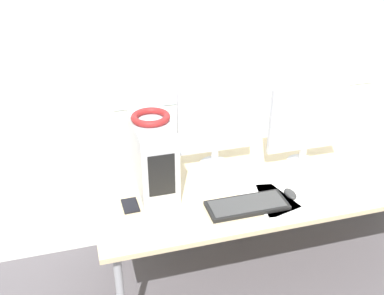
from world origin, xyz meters
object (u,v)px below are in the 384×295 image
Objects in this scene: keyboard at (247,205)px; mouse at (290,194)px; monitor_right_near at (307,123)px; headphones at (151,117)px; monitor_main at (216,120)px; cell_phone at (130,205)px; pc_tower at (152,153)px.

mouse is at bearing 6.45° from keyboard.
monitor_right_near is 0.63m from keyboard.
monitor_right_near is at bearing 52.55° from mouse.
headphones is 0.38× the size of monitor_main.
cell_phone is (-0.57, 0.17, -0.01)m from keyboard.
monitor_right_near reaches higher than mouse.
monitor_right_near is (0.51, -0.12, -0.03)m from monitor_main.
headphones is at bearing 154.26° from mouse.
pc_tower reaches higher than cell_phone.
keyboard is at bearing -40.39° from headphones.
pc_tower is 0.41m from monitor_main.
pc_tower is 1.14× the size of keyboard.
headphones is at bearing 47.54° from cell_phone.
pc_tower is 3.79× the size of cell_phone.
mouse is at bearing -25.68° from pc_tower.
headphones is at bearing 90.00° from pc_tower.
monitor_main is at bearing 94.02° from keyboard.
mouse is (0.67, -0.32, -0.18)m from pc_tower.
headphones is (-0.00, 0.00, 0.21)m from pc_tower.
monitor_main is (0.38, 0.08, -0.11)m from headphones.
keyboard reaches higher than cell_phone.
monitor_right_near is at bearing 6.42° from cell_phone.
pc_tower is at bearing 154.32° from mouse.
mouse is at bearing -11.07° from cell_phone.
pc_tower is at bearing -90.00° from headphones.
monitor_main is 5.49× the size of mouse.
pc_tower reaches higher than keyboard.
cell_phone is at bearing -130.91° from headphones.
monitor_right_near is at bearing -13.34° from monitor_main.
pc_tower is 2.32× the size of headphones.
cell_phone is (-0.83, 0.14, -0.01)m from mouse.
pc_tower is at bearing -167.68° from monitor_main.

